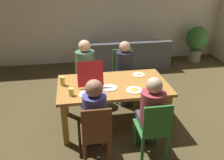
# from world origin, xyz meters

# --- Properties ---
(ground_plane) EXTENTS (20.00, 20.00, 0.00)m
(ground_plane) POSITION_xyz_m (0.00, 0.00, 0.00)
(ground_plane) COLOR #4C4023
(back_wall) EXTENTS (7.37, 0.12, 2.76)m
(back_wall) POSITION_xyz_m (0.00, 3.19, 1.38)
(back_wall) COLOR beige
(back_wall) RESTS_ON ground
(dining_table) EXTENTS (1.75, 1.02, 0.74)m
(dining_table) POSITION_xyz_m (0.00, 0.00, 0.65)
(dining_table) COLOR #A76F30
(dining_table) RESTS_ON ground
(chair_0) EXTENTS (0.38, 0.44, 0.94)m
(chair_0) POSITION_xyz_m (-0.38, -0.94, 0.49)
(chair_0) COLOR brown
(chair_0) RESTS_ON ground
(person_0) EXTENTS (0.30, 0.54, 1.22)m
(person_0) POSITION_xyz_m (-0.38, -0.78, 0.72)
(person_0) COLOR #3E2C43
(person_0) RESTS_ON ground
(chair_1) EXTENTS (0.42, 0.41, 0.95)m
(chair_1) POSITION_xyz_m (-0.38, 0.99, 0.53)
(chair_1) COLOR olive
(chair_1) RESTS_ON ground
(person_1) EXTENTS (0.35, 0.53, 1.24)m
(person_1) POSITION_xyz_m (-0.38, 0.85, 0.74)
(person_1) COLOR #34413B
(person_1) RESTS_ON ground
(chair_2) EXTENTS (0.42, 0.46, 0.98)m
(chair_2) POSITION_xyz_m (0.37, 0.93, 0.52)
(chair_2) COLOR #366433
(chair_2) RESTS_ON ground
(person_2) EXTENTS (0.33, 0.52, 1.20)m
(person_2) POSITION_xyz_m (0.37, 0.78, 0.71)
(person_2) COLOR #2D433B
(person_2) RESTS_ON ground
(chair_3) EXTENTS (0.39, 0.45, 0.92)m
(chair_3) POSITION_xyz_m (0.37, -0.95, 0.50)
(chair_3) COLOR #2C7230
(chair_3) RESTS_ON ground
(person_3) EXTENTS (0.32, 0.49, 1.20)m
(person_3) POSITION_xyz_m (0.37, -0.81, 0.71)
(person_3) COLOR #3A4449
(person_3) RESTS_ON ground
(pizza_box_0) EXTENTS (0.39, 0.47, 0.41)m
(pizza_box_0) POSITION_xyz_m (-0.36, 0.14, 0.79)
(pizza_box_0) COLOR red
(pizza_box_0) RESTS_ON dining_table
(plate_0) EXTENTS (0.25, 0.25, 0.03)m
(plate_0) POSITION_xyz_m (0.28, -0.28, 0.75)
(plate_0) COLOR white
(plate_0) RESTS_ON dining_table
(plate_1) EXTENTS (0.24, 0.24, 0.01)m
(plate_1) POSITION_xyz_m (-0.08, -0.14, 0.75)
(plate_1) COLOR white
(plate_1) RESTS_ON dining_table
(plate_2) EXTENTS (0.26, 0.26, 0.03)m
(plate_2) POSITION_xyz_m (-0.43, -0.29, 0.75)
(plate_2) COLOR white
(plate_2) RESTS_ON dining_table
(plate_3) EXTENTS (0.21, 0.21, 0.03)m
(plate_3) POSITION_xyz_m (0.50, 0.29, 0.75)
(plate_3) COLOR white
(plate_3) RESTS_ON dining_table
(drinking_glass_0) EXTENTS (0.07, 0.07, 0.11)m
(drinking_glass_0) POSITION_xyz_m (-0.66, -0.27, 0.80)
(drinking_glass_0) COLOR #DDC95A
(drinking_glass_0) RESTS_ON dining_table
(drinking_glass_1) EXTENTS (0.08, 0.08, 0.14)m
(drinking_glass_1) POSITION_xyz_m (-0.79, 0.10, 0.81)
(drinking_glass_1) COLOR #DDCB5F
(drinking_glass_1) RESTS_ON dining_table
(couch) EXTENTS (2.09, 0.88, 0.75)m
(couch) POSITION_xyz_m (0.87, 2.56, 0.27)
(couch) COLOR #444548
(couch) RESTS_ON ground
(potted_plant) EXTENTS (0.59, 0.59, 0.99)m
(potted_plant) POSITION_xyz_m (2.86, 2.70, 0.59)
(potted_plant) COLOR gray
(potted_plant) RESTS_ON ground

